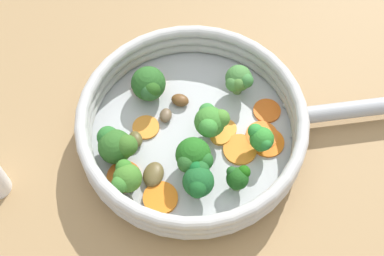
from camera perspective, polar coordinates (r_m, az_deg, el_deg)
ground_plane at (r=0.73m, az=0.00°, el=-1.10°), size 4.00×4.00×0.00m
skillet at (r=0.73m, az=0.00°, el=-0.84°), size 0.28×0.28×0.01m
skillet_rim_wall at (r=0.70m, az=0.00°, el=0.41°), size 0.30×0.30×0.05m
skillet_handle at (r=0.77m, az=18.98°, el=2.16°), size 0.21×0.11×0.02m
skillet_rivet_left at (r=0.73m, az=10.78°, el=-0.75°), size 0.01×0.01×0.01m
skillet_rivet_right at (r=0.75m, az=9.94°, el=2.43°), size 0.01×0.01×0.01m
carrot_slice_0 at (r=0.73m, az=-4.95°, el=0.07°), size 0.05×0.05×0.00m
carrot_slice_1 at (r=0.70m, az=-7.28°, el=-5.16°), size 0.06×0.06×0.00m
carrot_slice_2 at (r=0.72m, az=3.05°, el=-0.81°), size 0.04×0.04×0.01m
carrot_slice_3 at (r=0.72m, az=3.62°, el=-0.10°), size 0.04×0.04×0.00m
carrot_slice_4 at (r=0.72m, az=8.07°, el=-1.52°), size 0.05×0.05×0.00m
carrot_slice_5 at (r=0.74m, az=7.99°, el=1.83°), size 0.05×0.05×0.00m
carrot_slice_6 at (r=0.68m, az=-3.39°, el=-7.48°), size 0.05×0.05×0.01m
carrot_slice_7 at (r=0.76m, az=-4.71°, el=4.68°), size 0.06×0.06×0.00m
carrot_slice_8 at (r=0.72m, az=7.45°, el=-0.80°), size 0.06×0.06×0.00m
carrot_slice_9 at (r=0.71m, az=5.14°, el=-2.29°), size 0.06×0.06×0.00m
broccoli_floret_0 at (r=0.66m, az=-7.04°, el=-5.31°), size 0.04×0.04×0.05m
broccoli_floret_1 at (r=0.67m, az=0.19°, el=-3.08°), size 0.05×0.05×0.05m
broccoli_floret_2 at (r=0.69m, az=2.00°, el=0.72°), size 0.05×0.05×0.05m
broccoli_floret_3 at (r=0.65m, az=0.68°, el=-5.57°), size 0.04×0.05×0.05m
broccoli_floret_4 at (r=0.73m, az=-4.62°, el=4.58°), size 0.05×0.05×0.05m
broccoli_floret_5 at (r=0.73m, az=4.99°, el=5.12°), size 0.04×0.04×0.05m
broccoli_floret_6 at (r=0.67m, az=4.92°, el=-5.29°), size 0.03×0.03×0.04m
broccoli_floret_7 at (r=0.69m, az=7.39°, el=-1.04°), size 0.04×0.03×0.04m
broccoli_floret_8 at (r=0.69m, az=-8.11°, el=-1.81°), size 0.06×0.05×0.05m
mushroom_piece_0 at (r=0.74m, az=-1.28°, el=2.99°), size 0.03×0.02×0.01m
mushroom_piece_1 at (r=0.73m, az=-2.82°, el=1.35°), size 0.02×0.02×0.01m
mushroom_piece_2 at (r=0.69m, az=-4.13°, el=-4.96°), size 0.03×0.04×0.01m
mushroom_piece_3 at (r=0.71m, az=-6.05°, el=-1.21°), size 0.03×0.03×0.01m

